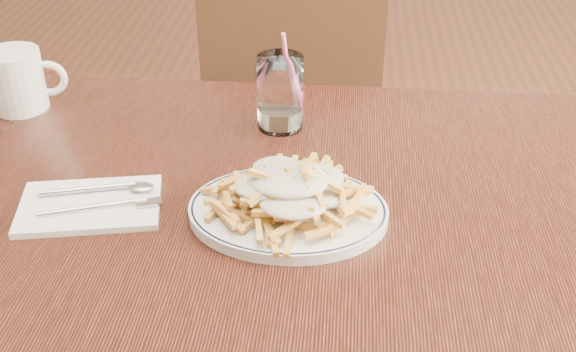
# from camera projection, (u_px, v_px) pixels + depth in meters

# --- Properties ---
(table) EXTENTS (1.20, 0.80, 0.75)m
(table) POSITION_uv_depth(u_px,v_px,m) (261.00, 241.00, 1.11)
(table) COLOR black
(table) RESTS_ON ground
(chair_far) EXTENTS (0.43, 0.43, 0.92)m
(chair_far) POSITION_uv_depth(u_px,v_px,m) (295.00, 99.00, 1.85)
(chair_far) COLOR black
(chair_far) RESTS_ON ground
(fries_plate) EXTENTS (0.32, 0.28, 0.02)m
(fries_plate) POSITION_uv_depth(u_px,v_px,m) (288.00, 211.00, 1.03)
(fries_plate) COLOR white
(fries_plate) RESTS_ON table
(loaded_fries) EXTENTS (0.25, 0.22, 0.06)m
(loaded_fries) POSITION_uv_depth(u_px,v_px,m) (288.00, 186.00, 1.00)
(loaded_fries) COLOR gold
(loaded_fries) RESTS_ON fries_plate
(napkin) EXTENTS (0.22, 0.17, 0.01)m
(napkin) POSITION_uv_depth(u_px,v_px,m) (90.00, 205.00, 1.05)
(napkin) COLOR white
(napkin) RESTS_ON table
(cutlery) EXTENTS (0.19, 0.12, 0.01)m
(cutlery) POSITION_uv_depth(u_px,v_px,m) (90.00, 199.00, 1.05)
(cutlery) COLOR silver
(cutlery) RESTS_ON napkin
(water_glass) EXTENTS (0.08, 0.08, 0.17)m
(water_glass) POSITION_uv_depth(u_px,v_px,m) (280.00, 97.00, 1.23)
(water_glass) COLOR white
(water_glass) RESTS_ON table
(coffee_mug) EXTENTS (0.14, 0.10, 0.11)m
(coffee_mug) POSITION_uv_depth(u_px,v_px,m) (18.00, 80.00, 1.29)
(coffee_mug) COLOR white
(coffee_mug) RESTS_ON table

